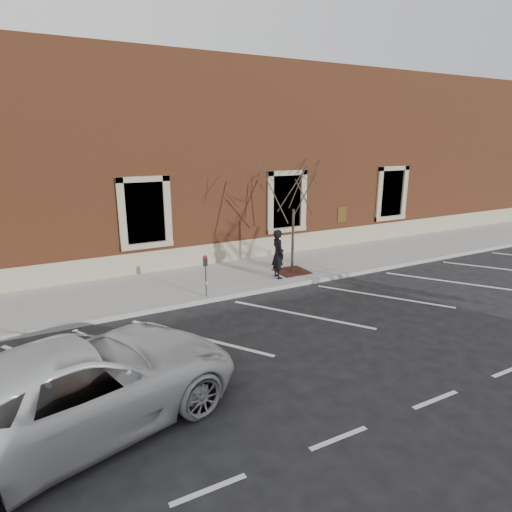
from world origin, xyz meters
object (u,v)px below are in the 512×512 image
parking_meter (206,268)px  sapling (294,191)px  white_truck (78,387)px  man (278,254)px

parking_meter → sapling: size_ratio=0.31×
sapling → white_truck: size_ratio=0.73×
man → parking_meter: (-2.97, -0.58, 0.05)m
sapling → white_truck: (-8.03, -5.67, -2.34)m
man → white_truck: (-7.20, -5.31, -0.21)m
parking_meter → sapling: sapling is taller
parking_meter → sapling: 4.43m
man → sapling: bearing=-60.9°
man → white_truck: bearing=132.6°
man → sapling: 2.31m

